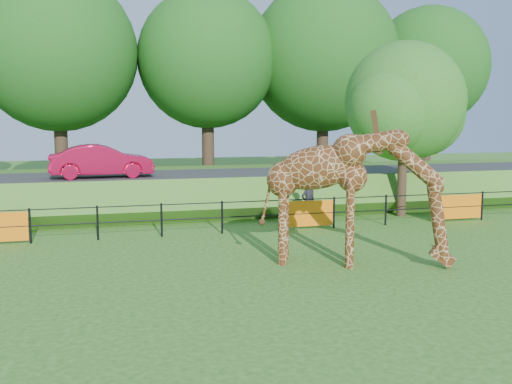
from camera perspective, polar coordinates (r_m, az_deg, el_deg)
ground at (r=11.65m, az=4.54°, el=-11.80°), size 90.00×90.00×0.00m
giraffe at (r=14.95m, az=10.02°, el=-0.56°), size 4.95×2.87×3.58m
perimeter_fence at (r=19.02m, az=-3.41°, el=-2.55°), size 28.07×0.10×1.10m
embankment at (r=26.33m, az=-6.63°, el=0.40°), size 40.00×9.00×1.30m
road at (r=24.77m, az=-6.16°, el=1.63°), size 40.00×5.00×0.12m
car_red at (r=24.05m, az=-15.19°, el=3.00°), size 4.18×1.67×1.35m
visitor at (r=20.52m, az=5.25°, el=-1.07°), size 0.69×0.56×1.64m
tree_east at (r=22.96m, az=14.79°, el=8.28°), size 5.40×4.71×6.76m
bg_tree_line at (r=33.02m, az=-5.11°, el=13.20°), size 37.30×8.80×11.82m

